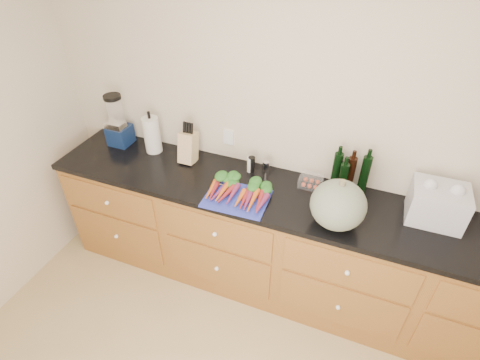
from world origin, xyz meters
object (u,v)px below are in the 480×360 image
at_px(carrots, 239,191).
at_px(blender_appliance, 118,123).
at_px(knife_block, 188,147).
at_px(tomato_box, 311,181).
at_px(paper_towel, 152,135).
at_px(cutting_board, 237,198).
at_px(squash, 338,205).

height_order(carrots, blender_appliance, blender_appliance).
distance_m(knife_block, tomato_box, 0.95).
distance_m(paper_towel, tomato_box, 1.28).
xyz_separation_m(carrots, tomato_box, (0.43, 0.29, 0.00)).
relative_size(cutting_board, blender_appliance, 1.00).
bearing_deg(cutting_board, tomato_box, 37.53).
bearing_deg(blender_appliance, carrots, -13.45).
xyz_separation_m(squash, knife_block, (-1.17, 0.29, -0.03)).
relative_size(blender_appliance, knife_block, 1.81).
bearing_deg(tomato_box, blender_appliance, -179.56).
bearing_deg(paper_towel, cutting_board, -20.76).
relative_size(cutting_board, paper_towel, 1.46).
height_order(cutting_board, paper_towel, paper_towel).
height_order(squash, paper_towel, squash).
distance_m(paper_towel, knife_block, 0.33).
bearing_deg(carrots, cutting_board, -90.00).
relative_size(carrots, tomato_box, 2.63).
bearing_deg(cutting_board, carrots, 90.00).
distance_m(cutting_board, squash, 0.67).
height_order(carrots, squash, squash).
height_order(cutting_board, tomato_box, tomato_box).
height_order(blender_appliance, paper_towel, blender_appliance).
height_order(squash, knife_block, squash).
distance_m(carrots, blender_appliance, 1.20).
xyz_separation_m(blender_appliance, paper_towel, (0.31, 0.00, -0.04)).
bearing_deg(paper_towel, carrots, -18.28).
distance_m(carrots, knife_block, 0.58).
distance_m(carrots, tomato_box, 0.52).
distance_m(cutting_board, blender_appliance, 1.21).
xyz_separation_m(blender_appliance, tomato_box, (1.59, 0.01, -0.15)).
distance_m(carrots, squash, 0.67).
bearing_deg(cutting_board, knife_block, 149.89).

